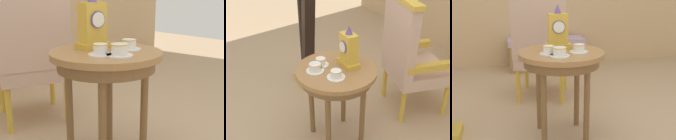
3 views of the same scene
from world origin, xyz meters
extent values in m
plane|color=tan|center=(0.00, 0.00, 0.00)|extent=(10.00, 10.00, 0.00)
cylinder|color=#9E7042|center=(0.03, -0.01, 0.67)|extent=(0.64, 0.64, 0.03)
cylinder|color=brown|center=(0.03, -0.01, 0.62)|extent=(0.56, 0.56, 0.07)
cylinder|color=brown|center=(0.19, 0.15, 0.33)|extent=(0.04, 0.04, 0.66)
cylinder|color=brown|center=(-0.12, 0.15, 0.33)|extent=(0.04, 0.04, 0.66)
cylinder|color=brown|center=(-0.12, -0.16, 0.33)|extent=(0.04, 0.04, 0.66)
cylinder|color=brown|center=(0.19, -0.16, 0.33)|extent=(0.04, 0.04, 0.66)
cylinder|color=white|center=(-0.07, -0.09, 0.70)|extent=(0.13, 0.13, 0.01)
cylinder|color=white|center=(-0.07, -0.09, 0.73)|extent=(0.07, 0.07, 0.05)
torus|color=gold|center=(-0.07, -0.09, 0.75)|extent=(0.08, 0.08, 0.00)
cylinder|color=white|center=(-0.01, -0.17, 0.70)|extent=(0.14, 0.14, 0.01)
cylinder|color=white|center=(-0.01, -0.17, 0.73)|extent=(0.09, 0.09, 0.06)
torus|color=gold|center=(-0.01, -0.17, 0.75)|extent=(0.09, 0.09, 0.00)
cylinder|color=white|center=(0.15, -0.07, 0.70)|extent=(0.14, 0.14, 0.01)
cylinder|color=white|center=(0.15, -0.07, 0.73)|extent=(0.08, 0.08, 0.05)
torus|color=gold|center=(0.15, -0.07, 0.75)|extent=(0.09, 0.09, 0.00)
cube|color=gold|center=(0.03, 0.11, 0.71)|extent=(0.19, 0.11, 0.04)
cube|color=gold|center=(0.03, 0.11, 0.84)|extent=(0.14, 0.09, 0.23)
cylinder|color=#664C8C|center=(0.03, 0.05, 0.86)|extent=(0.10, 0.01, 0.10)
cylinder|color=white|center=(0.03, 0.05, 0.86)|extent=(0.08, 0.00, 0.08)
cone|color=#664C8C|center=(0.03, 0.11, 0.99)|extent=(0.06, 0.06, 0.07)
cube|color=#CCA893|center=(0.00, 0.89, 0.41)|extent=(0.63, 0.63, 0.11)
cube|color=#CCA893|center=(-0.06, 0.68, 0.78)|extent=(0.53, 0.22, 0.64)
cube|color=gold|center=(0.22, 0.83, 0.57)|extent=(0.19, 0.47, 0.06)
cube|color=gold|center=(-0.23, 0.95, 0.57)|extent=(0.19, 0.47, 0.06)
cylinder|color=gold|center=(0.26, 1.05, 0.18)|extent=(0.04, 0.04, 0.35)
cylinder|color=gold|center=(-0.16, 1.16, 0.18)|extent=(0.04, 0.04, 0.35)
cylinder|color=gold|center=(0.15, 0.62, 0.18)|extent=(0.04, 0.04, 0.35)
cylinder|color=gold|center=(-0.27, 0.73, 0.18)|extent=(0.04, 0.04, 0.35)
cube|color=#B299B7|center=(0.17, 1.95, 0.40)|extent=(1.06, 0.40, 0.08)
cube|color=#9E7042|center=(0.17, 1.95, 0.18)|extent=(1.02, 0.38, 0.36)
camera|label=1|loc=(-1.02, -1.27, 1.01)|focal=47.40mm
camera|label=2|loc=(1.75, -0.93, 1.82)|focal=46.68mm
camera|label=3|loc=(-0.35, -2.07, 1.16)|focal=46.75mm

